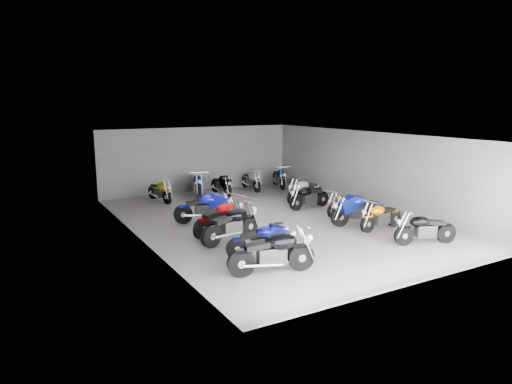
% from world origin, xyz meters
% --- Properties ---
extents(ground, '(14.00, 14.00, 0.00)m').
position_xyz_m(ground, '(0.00, 0.00, 0.00)').
color(ground, gray).
rests_on(ground, ground).
extents(wall_back, '(10.00, 0.10, 3.20)m').
position_xyz_m(wall_back, '(0.00, 7.00, 1.60)').
color(wall_back, gray).
rests_on(wall_back, ground).
extents(wall_left, '(0.10, 14.00, 3.20)m').
position_xyz_m(wall_left, '(-5.00, 0.00, 1.60)').
color(wall_left, gray).
rests_on(wall_left, ground).
extents(wall_right, '(0.10, 14.00, 3.20)m').
position_xyz_m(wall_right, '(5.00, 0.00, 1.60)').
color(wall_right, gray).
rests_on(wall_right, ground).
extents(ceiling, '(10.00, 14.00, 0.04)m').
position_xyz_m(ceiling, '(0.00, 0.00, 3.22)').
color(ceiling, '#232326').
rests_on(ceiling, wall_back).
extents(drain_grate, '(0.32, 0.32, 0.01)m').
position_xyz_m(drain_grate, '(0.00, -0.50, 0.01)').
color(drain_grate, black).
rests_on(drain_grate, ground).
extents(motorcycle_left_a, '(2.35, 0.73, 1.05)m').
position_xyz_m(motorcycle_left_a, '(-2.85, -4.64, 0.57)').
color(motorcycle_left_a, black).
rests_on(motorcycle_left_a, ground).
extents(motorcycle_left_b, '(2.01, 0.83, 0.92)m').
position_xyz_m(motorcycle_left_b, '(-2.46, -3.48, 0.50)').
color(motorcycle_left_b, black).
rests_on(motorcycle_left_b, ground).
extents(motorcycle_left_c, '(2.33, 0.80, 1.04)m').
position_xyz_m(motorcycle_left_c, '(-2.52, -1.60, 0.57)').
color(motorcycle_left_c, black).
rests_on(motorcycle_left_c, ground).
extents(motorcycle_left_d, '(2.22, 0.89, 1.01)m').
position_xyz_m(motorcycle_left_d, '(-2.46, -0.65, 0.55)').
color(motorcycle_left_d, black).
rests_on(motorcycle_left_d, ground).
extents(motorcycle_left_e, '(2.26, 0.75, 1.01)m').
position_xyz_m(motorcycle_left_e, '(-2.27, 1.06, 0.55)').
color(motorcycle_left_e, black).
rests_on(motorcycle_left_e, ground).
extents(motorcycle_right_a, '(2.01, 0.82, 0.92)m').
position_xyz_m(motorcycle_right_a, '(2.63, -4.88, 0.50)').
color(motorcycle_right_a, black).
rests_on(motorcycle_right_a, ground).
extents(motorcycle_right_b, '(2.03, 0.45, 0.89)m').
position_xyz_m(motorcycle_right_b, '(2.67, -2.95, 0.49)').
color(motorcycle_right_b, black).
rests_on(motorcycle_right_b, ground).
extents(motorcycle_right_c, '(2.35, 0.52, 1.03)m').
position_xyz_m(motorcycle_right_c, '(2.47, -2.00, 0.56)').
color(motorcycle_right_c, black).
rests_on(motorcycle_right_c, ground).
extents(motorcycle_right_d, '(1.87, 0.58, 0.83)m').
position_xyz_m(motorcycle_right_d, '(2.88, -0.68, 0.45)').
color(motorcycle_right_d, black).
rests_on(motorcycle_right_d, ground).
extents(motorcycle_right_e, '(2.06, 0.43, 0.91)m').
position_xyz_m(motorcycle_right_e, '(2.46, 0.99, 0.49)').
color(motorcycle_right_e, black).
rests_on(motorcycle_right_e, ground).
extents(motorcycle_right_f, '(2.22, 0.72, 0.99)m').
position_xyz_m(motorcycle_right_f, '(2.91, 1.94, 0.54)').
color(motorcycle_right_f, black).
rests_on(motorcycle_right_f, ground).
extents(motorcycle_back_b, '(0.51, 2.06, 0.91)m').
position_xyz_m(motorcycle_back_b, '(-2.60, 5.41, 0.49)').
color(motorcycle_back_b, black).
rests_on(motorcycle_back_b, ground).
extents(motorcycle_back_c, '(0.87, 2.26, 1.02)m').
position_xyz_m(motorcycle_back_c, '(-0.63, 5.68, 0.56)').
color(motorcycle_back_c, black).
rests_on(motorcycle_back_c, ground).
extents(motorcycle_back_d, '(0.39, 2.03, 0.89)m').
position_xyz_m(motorcycle_back_d, '(0.51, 5.49, 0.49)').
color(motorcycle_back_d, black).
rests_on(motorcycle_back_d, ground).
extents(motorcycle_back_e, '(0.48, 2.16, 0.95)m').
position_xyz_m(motorcycle_back_e, '(2.32, 5.74, 0.52)').
color(motorcycle_back_e, black).
rests_on(motorcycle_back_e, ground).
extents(motorcycle_back_f, '(0.81, 2.12, 0.96)m').
position_xyz_m(motorcycle_back_f, '(3.99, 5.70, 0.52)').
color(motorcycle_back_f, black).
rests_on(motorcycle_back_f, ground).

